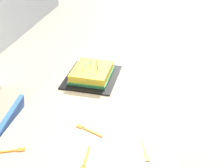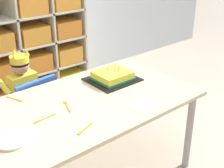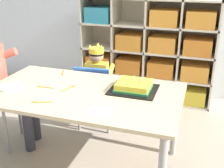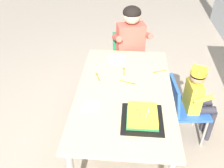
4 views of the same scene
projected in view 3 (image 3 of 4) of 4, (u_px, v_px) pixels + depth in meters
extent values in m
plane|color=tan|center=(85.00, 163.00, 2.30)|extent=(16.00, 16.00, 0.00)
cube|color=beige|center=(150.00, 46.00, 3.47)|extent=(1.53, 0.01, 1.18)
cube|color=beige|center=(87.00, 45.00, 3.53)|extent=(0.02, 0.38, 1.18)
cube|color=beige|center=(116.00, 47.00, 3.42)|extent=(0.02, 0.38, 1.18)
cube|color=beige|center=(147.00, 50.00, 3.31)|extent=(0.02, 0.38, 1.18)
cube|color=beige|center=(180.00, 53.00, 3.20)|extent=(0.02, 0.38, 1.18)
cube|color=beige|center=(215.00, 56.00, 3.09)|extent=(0.02, 0.38, 1.18)
cube|color=beige|center=(145.00, 95.00, 3.52)|extent=(1.53, 0.38, 0.02)
cube|color=beige|center=(146.00, 73.00, 3.42)|extent=(1.53, 0.38, 0.02)
cube|color=beige|center=(147.00, 50.00, 3.31)|extent=(1.53, 0.38, 0.02)
cube|color=beige|center=(148.00, 25.00, 3.20)|extent=(1.53, 0.38, 0.02)
cube|color=orange|center=(101.00, 83.00, 3.63)|extent=(0.29, 0.30, 0.18)
cube|color=orange|center=(130.00, 87.00, 3.52)|extent=(0.29, 0.30, 0.18)
cube|color=yellow|center=(160.00, 91.00, 3.41)|extent=(0.29, 0.30, 0.18)
cube|color=yellow|center=(192.00, 95.00, 3.30)|extent=(0.29, 0.30, 0.18)
cube|color=orange|center=(101.00, 62.00, 3.53)|extent=(0.29, 0.30, 0.18)
cube|color=orange|center=(130.00, 65.00, 3.42)|extent=(0.29, 0.30, 0.18)
cube|color=orange|center=(162.00, 68.00, 3.31)|extent=(0.29, 0.30, 0.18)
cube|color=orange|center=(195.00, 71.00, 3.20)|extent=(0.29, 0.30, 0.18)
cube|color=orange|center=(131.00, 41.00, 3.31)|extent=(0.29, 0.30, 0.18)
cube|color=orange|center=(163.00, 43.00, 3.20)|extent=(0.29, 0.30, 0.18)
cube|color=orange|center=(198.00, 46.00, 3.09)|extent=(0.29, 0.30, 0.18)
cube|color=teal|center=(100.00, 14.00, 3.31)|extent=(0.29, 0.30, 0.18)
cube|color=orange|center=(165.00, 17.00, 3.09)|extent=(0.29, 0.30, 0.18)
cube|color=orange|center=(201.00, 19.00, 2.98)|extent=(0.29, 0.30, 0.18)
cube|color=#D1B789|center=(82.00, 93.00, 2.07)|extent=(1.43, 0.82, 0.03)
cylinder|color=#9E9993|center=(35.00, 101.00, 2.68)|extent=(0.05, 0.05, 0.60)
cylinder|color=#9E9993|center=(175.00, 122.00, 2.30)|extent=(0.05, 0.05, 0.60)
cube|color=blue|center=(97.00, 93.00, 2.75)|extent=(0.38, 0.37, 0.03)
cube|color=blue|center=(92.00, 83.00, 2.54)|extent=(0.33, 0.10, 0.30)
cylinder|color=gray|center=(114.00, 105.00, 2.91)|extent=(0.02, 0.02, 0.33)
cylinder|color=gray|center=(87.00, 102.00, 2.97)|extent=(0.02, 0.02, 0.33)
cylinder|color=gray|center=(108.00, 117.00, 2.66)|extent=(0.02, 0.02, 0.33)
cylinder|color=gray|center=(79.00, 114.00, 2.72)|extent=(0.02, 0.02, 0.33)
cube|color=yellow|center=(97.00, 78.00, 2.70)|extent=(0.22, 0.13, 0.29)
sphere|color=tan|center=(96.00, 56.00, 2.62)|extent=(0.13, 0.13, 0.13)
ellipsoid|color=black|center=(96.00, 53.00, 2.61)|extent=(0.14, 0.14, 0.10)
cylinder|color=yellow|center=(96.00, 50.00, 2.60)|extent=(0.14, 0.14, 0.05)
cone|color=yellow|center=(98.00, 44.00, 2.64)|extent=(0.04, 0.04, 0.04)
cone|color=yellow|center=(101.00, 47.00, 2.55)|extent=(0.04, 0.04, 0.04)
cone|color=yellow|center=(90.00, 46.00, 2.57)|extent=(0.04, 0.04, 0.04)
cylinder|color=#33333D|center=(106.00, 85.00, 2.83)|extent=(0.09, 0.22, 0.07)
cylinder|color=#33333D|center=(94.00, 84.00, 2.85)|extent=(0.09, 0.22, 0.07)
cylinder|color=#33333D|center=(108.00, 100.00, 3.00)|extent=(0.06, 0.06, 0.35)
cylinder|color=#33333D|center=(97.00, 99.00, 3.02)|extent=(0.06, 0.06, 0.35)
cylinder|color=yellow|center=(111.00, 71.00, 2.69)|extent=(0.06, 0.18, 0.10)
cylinder|color=yellow|center=(85.00, 69.00, 2.74)|extent=(0.06, 0.18, 0.10)
cylinder|color=gray|center=(6.00, 130.00, 2.34)|extent=(0.02, 0.02, 0.45)
cylinder|color=gray|center=(19.00, 113.00, 2.63)|extent=(0.02, 0.02, 0.45)
cylinder|color=#33333D|center=(6.00, 97.00, 2.30)|extent=(0.32, 0.18, 0.10)
cylinder|color=#33333D|center=(14.00, 88.00, 2.46)|extent=(0.32, 0.18, 0.10)
cylinder|color=#33333D|center=(28.00, 126.00, 2.39)|extent=(0.08, 0.08, 0.47)
cylinder|color=#33333D|center=(34.00, 116.00, 2.55)|extent=(0.08, 0.08, 0.47)
cylinder|color=#D15647|center=(3.00, 56.00, 2.44)|extent=(0.26, 0.13, 0.14)
cube|color=black|center=(134.00, 90.00, 2.09)|extent=(0.34, 0.31, 0.01)
cube|color=yellow|center=(134.00, 85.00, 2.08)|extent=(0.24, 0.22, 0.06)
cube|color=#338E4C|center=(134.00, 88.00, 2.08)|extent=(0.25, 0.23, 0.02)
cylinder|color=#4CB2E5|center=(140.00, 79.00, 2.06)|extent=(0.01, 0.01, 0.04)
cylinder|color=#E54C66|center=(140.00, 81.00, 2.03)|extent=(0.01, 0.01, 0.04)
cylinder|color=#E54C66|center=(131.00, 81.00, 2.03)|extent=(0.01, 0.01, 0.04)
cylinder|color=#4CB2E5|center=(134.00, 77.00, 2.10)|extent=(0.01, 0.01, 0.04)
cylinder|color=white|center=(11.00, 87.00, 2.13)|extent=(0.19, 0.19, 0.01)
cube|color=white|center=(100.00, 111.00, 1.77)|extent=(0.14, 0.14, 0.00)
cube|color=orange|center=(63.00, 72.00, 2.46)|extent=(0.05, 0.09, 0.00)
cube|color=orange|center=(62.00, 75.00, 2.40)|extent=(0.03, 0.04, 0.00)
cube|color=orange|center=(45.00, 102.00, 1.89)|extent=(0.10, 0.04, 0.00)
cube|color=orange|center=(34.00, 102.00, 1.89)|extent=(0.04, 0.03, 0.00)
cube|color=orange|center=(67.00, 89.00, 2.10)|extent=(0.05, 0.11, 0.00)
cube|color=orange|center=(74.00, 86.00, 2.16)|extent=(0.03, 0.04, 0.00)
cube|color=orange|center=(47.00, 88.00, 2.13)|extent=(0.11, 0.02, 0.00)
cube|color=orange|center=(39.00, 87.00, 2.15)|extent=(0.04, 0.02, 0.00)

